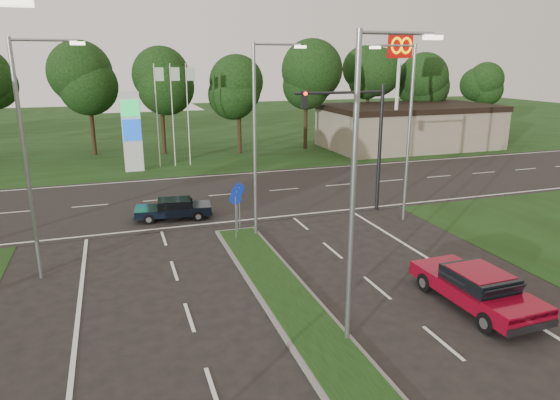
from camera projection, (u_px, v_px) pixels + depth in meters
name	position (u px, v px, depth m)	size (l,w,h in m)	color
verge_far	(160.00, 132.00, 59.56)	(160.00, 50.00, 0.02)	black
cross_road	(209.00, 196.00, 31.27)	(160.00, 12.00, 0.02)	black
median_kerb	(353.00, 384.00, 13.00)	(2.00, 26.00, 0.12)	slate
commercial_building	(409.00, 127.00, 48.44)	(16.00, 9.00, 4.00)	gray
streetlight_median_near	(360.00, 178.00, 13.78)	(2.53, 0.22, 9.00)	gray
streetlight_median_far	(259.00, 131.00, 22.91)	(2.53, 0.22, 9.00)	gray
streetlight_left_far	(30.00, 149.00, 18.22)	(2.53, 0.22, 9.00)	gray
streetlight_right_far	(406.00, 124.00, 25.30)	(2.53, 0.22, 9.00)	gray
traffic_signal	(359.00, 129.00, 26.74)	(5.10, 0.42, 7.00)	black
median_signs	(237.00, 201.00, 23.87)	(1.16, 1.76, 2.38)	gray
gas_pylon	(135.00, 130.00, 37.50)	(5.80, 1.26, 8.00)	silver
mcdonalds_sign	(399.00, 63.00, 41.92)	(2.20, 0.47, 10.40)	silver
treeline_far	(173.00, 77.00, 44.00)	(6.00, 6.00, 9.90)	black
red_sedan	(477.00, 287.00, 17.08)	(2.18, 4.95, 1.34)	maroon
navy_sedan	(174.00, 208.00, 26.65)	(4.11, 2.05, 1.09)	black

